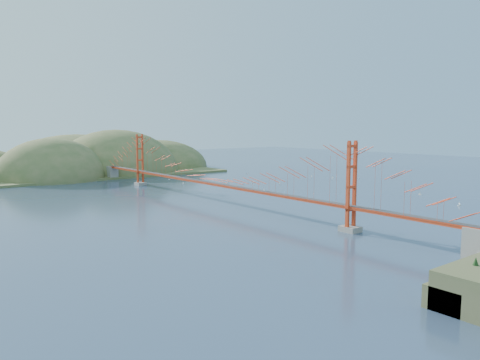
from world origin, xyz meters
TOP-DOWN VIEW (x-y plane):
  - ground at (0.00, 0.00)m, footprint 320.00×320.00m
  - bridge at (0.00, 0.18)m, footprint 2.20×94.40m
  - far_headlands at (2.21, 68.52)m, footprint 84.00×58.00m
  - sailboat_11 at (51.05, 8.17)m, footprint 0.53×0.53m
  - sailboat_15 at (35.65, 35.26)m, footprint 0.55×0.55m
  - sailboat_7 at (23.44, 17.88)m, footprint 0.53×0.46m
  - sailboat_16 at (17.42, 20.19)m, footprint 0.62×0.62m
  - sailboat_0 at (15.89, -21.34)m, footprint 0.42×0.52m
  - sailboat_4 at (43.82, 18.12)m, footprint 0.64×0.64m
  - sailboat_1 at (16.13, -0.71)m, footprint 0.59×0.59m
  - sailboat_14 at (16.56, 5.99)m, footprint 0.49×0.58m
  - sailboat_5 at (37.21, -17.46)m, footprint 0.48×0.61m
  - sailboat_10 at (14.66, -18.93)m, footprint 0.50×0.58m
  - sailboat_6 at (30.49, -28.80)m, footprint 0.61×0.61m
  - sailboat_9 at (45.76, 12.41)m, footprint 0.67×0.67m
  - sailboat_13 at (30.33, -25.42)m, footprint 0.51×0.48m
  - sailboat_12 at (10.65, 35.80)m, footprint 0.49×0.47m
  - sailboat_8 at (26.60, 11.94)m, footprint 0.61×0.61m
  - sailboat_3 at (9.17, 26.39)m, footprint 0.52×0.52m

SIDE VIEW (x-z plane):
  - ground at x=0.00m, z-range 0.00..0.00m
  - far_headlands at x=2.21m, z-range -12.50..12.50m
  - sailboat_12 at x=10.65m, z-range -0.14..0.41m
  - sailboat_11 at x=51.05m, z-range -0.14..0.41m
  - sailboat_3 at x=9.17m, z-range -0.15..0.42m
  - sailboat_13 at x=30.33m, z-range -0.15..0.42m
  - sailboat_15 at x=35.65m, z-range -0.15..0.43m
  - sailboat_7 at x=23.44m, z-range -0.16..0.44m
  - sailboat_0 at x=15.89m, z-range -0.16..0.45m
  - sailboat_1 at x=16.13m, z-range -0.17..0.45m
  - sailboat_16 at x=17.42m, z-range -0.18..0.47m
  - sailboat_10 at x=14.66m, z-range -0.18..0.48m
  - sailboat_4 at x=43.82m, z-range -0.18..0.48m
  - sailboat_6 at x=30.49m, z-range -0.19..0.48m
  - sailboat_14 at x=16.56m, z-range -0.19..0.48m
  - sailboat_8 at x=26.60m, z-range -0.19..0.49m
  - sailboat_9 at x=45.76m, z-range -0.20..0.50m
  - sailboat_5 at x=37.21m, z-range -0.20..0.51m
  - bridge at x=0.00m, z-range 1.01..13.01m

